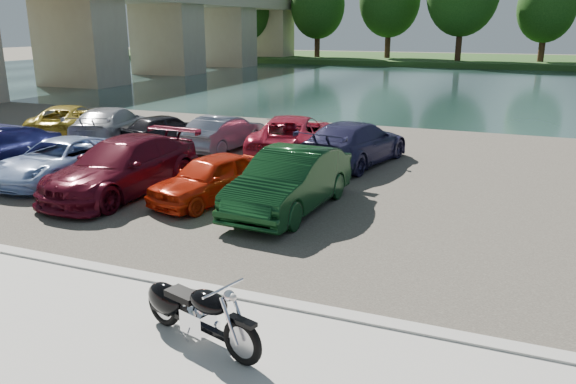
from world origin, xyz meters
name	(u,v)px	position (x,y,z in m)	size (l,w,h in m)	color
ground	(185,366)	(0.00, 0.00, 0.00)	(200.00, 200.00, 0.00)	#595447
kerb	(248,299)	(0.00, 2.00, 0.07)	(60.00, 0.30, 0.14)	#BAB8AF
parking_lot	(374,176)	(0.00, 11.00, 0.02)	(60.00, 18.00, 0.04)	#3E3932
river	(463,87)	(0.00, 40.00, 0.00)	(120.00, 40.00, 0.00)	#1A2E2C
far_bank	(487,60)	(0.00, 72.00, 0.30)	(120.00, 24.00, 0.60)	#224418
bridge	(160,15)	(-28.00, 41.02, 5.52)	(7.00, 56.00, 8.55)	tan
motorcycle	(190,310)	(-0.20, 0.52, 0.56)	(2.27, 1.01, 1.05)	black
car_2	(60,160)	(-8.64, 6.91, 0.66)	(2.06, 4.46, 1.24)	#99B2DF
car_3	(123,167)	(-6.00, 6.48, 0.80)	(2.12, 5.22, 1.51)	#500B1A
car_4	(211,178)	(-3.38, 6.77, 0.67)	(1.48, 3.67, 1.25)	red
car_5	(290,181)	(-1.15, 6.81, 0.81)	(1.62, 4.65, 1.53)	#0D3316
car_6	(69,120)	(-13.53, 12.64, 0.70)	(2.19, 4.74, 1.32)	#B09628
car_7	(111,125)	(-10.92, 12.11, 0.76)	(2.01, 4.94, 1.43)	#9C9EA4
car_8	(165,129)	(-8.62, 12.44, 0.67)	(1.49, 3.70, 1.26)	black
car_9	(224,133)	(-6.13, 12.61, 0.69)	(1.38, 3.95, 1.30)	slate
car_10	(292,136)	(-3.37, 12.59, 0.78)	(2.45, 5.31, 1.48)	#A71B32
car_11	(355,143)	(-0.98, 12.22, 0.77)	(2.04, 5.02, 1.46)	#29274C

